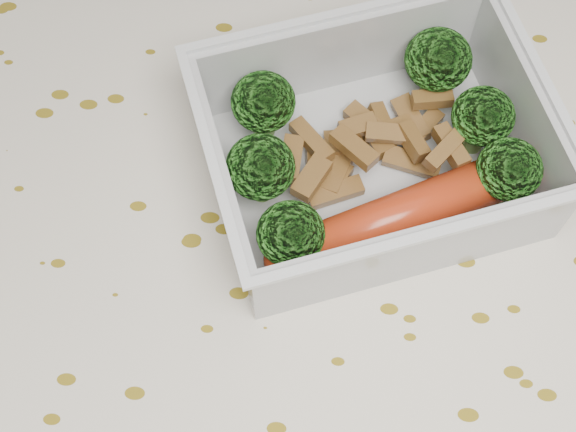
{
  "coord_description": "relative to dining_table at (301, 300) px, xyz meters",
  "views": [
    {
      "loc": [
        0.0,
        -0.16,
        1.12
      ],
      "look_at": [
        -0.01,
        0.0,
        0.78
      ],
      "focal_mm": 50.0,
      "sensor_mm": 36.0,
      "label": 1
    }
  ],
  "objects": [
    {
      "name": "dining_table",
      "position": [
        0.0,
        0.0,
        0.0
      ],
      "size": [
        1.4,
        0.9,
        0.75
      ],
      "color": "brown",
      "rests_on": "ground"
    },
    {
      "name": "tablecloth",
      "position": [
        0.0,
        0.0,
        0.05
      ],
      "size": [
        1.46,
        0.96,
        0.19
      ],
      "color": "beige",
      "rests_on": "dining_table"
    },
    {
      "name": "lunch_container",
      "position": [
        0.03,
        0.04,
        0.11
      ],
      "size": [
        0.2,
        0.18,
        0.06
      ],
      "color": "silver",
      "rests_on": "tablecloth"
    },
    {
      "name": "broccoli_florets",
      "position": [
        0.03,
        0.04,
        0.12
      ],
      "size": [
        0.15,
        0.14,
        0.04
      ],
      "color": "#608C3F",
      "rests_on": "lunch_container"
    },
    {
      "name": "meat_pile",
      "position": [
        0.03,
        0.05,
        0.1
      ],
      "size": [
        0.09,
        0.07,
        0.03
      ],
      "color": "olive",
      "rests_on": "lunch_container"
    },
    {
      "name": "sausage",
      "position": [
        0.05,
        0.01,
        0.11
      ],
      "size": [
        0.13,
        0.08,
        0.02
      ],
      "color": "#AB2F13",
      "rests_on": "lunch_container"
    }
  ]
}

